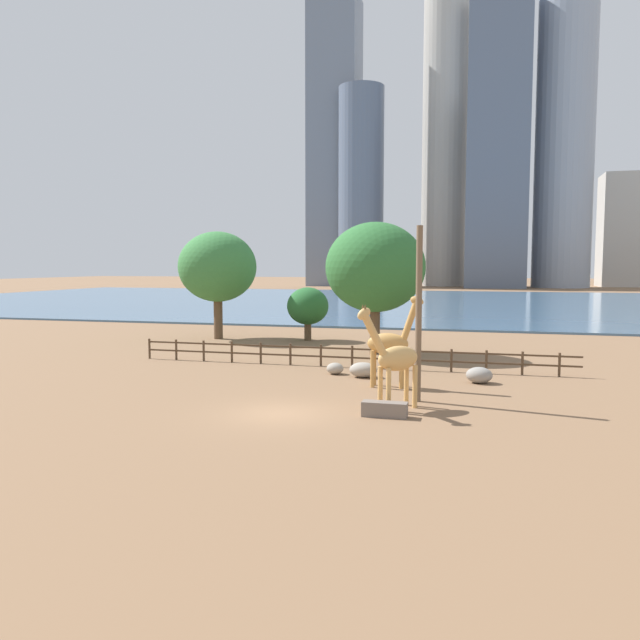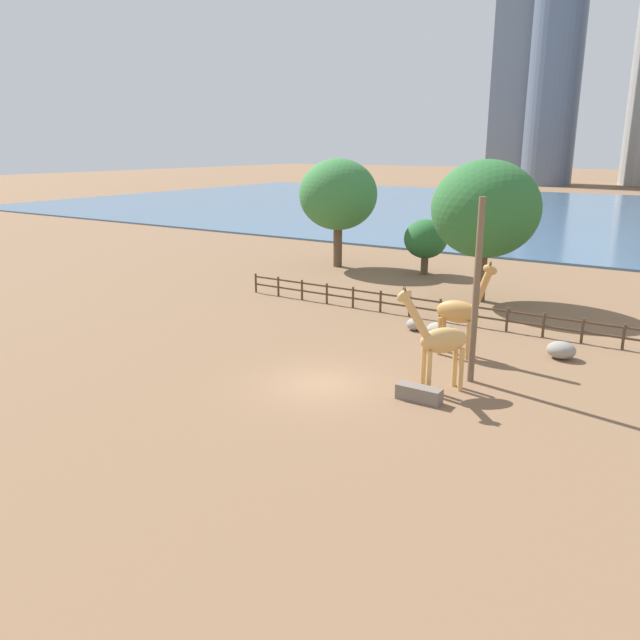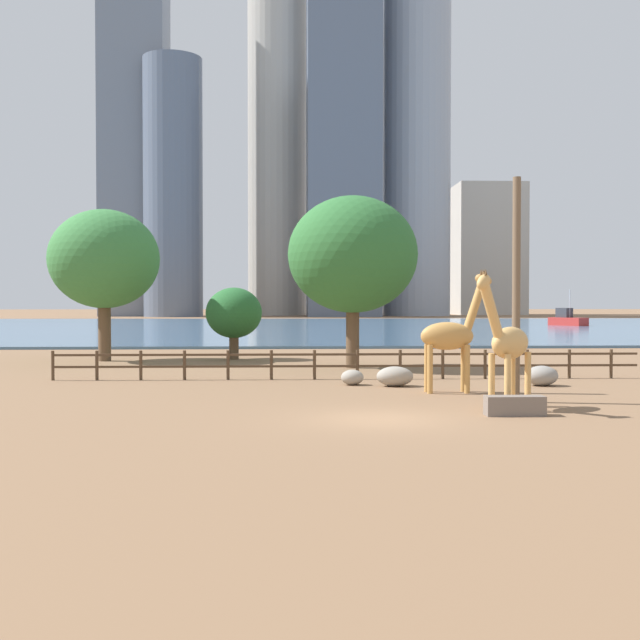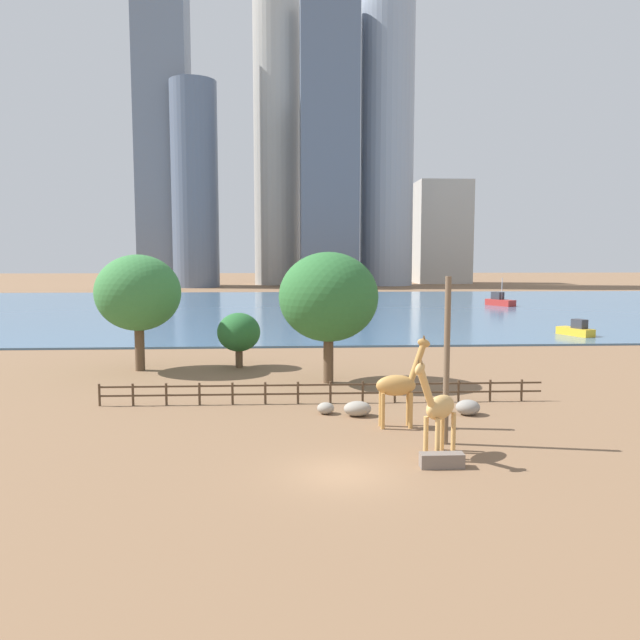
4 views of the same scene
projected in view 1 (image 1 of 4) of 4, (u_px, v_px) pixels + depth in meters
name	position (u px, v px, depth m)	size (l,w,h in m)	color
ground_plane	(438.00, 302.00, 102.23)	(400.00, 400.00, 0.00)	brown
harbor_water	(436.00, 302.00, 99.34)	(180.00, 86.00, 0.20)	#476B8C
giraffe_tall	(391.00, 343.00, 30.68)	(2.81, 0.87, 4.70)	#C18C47
giraffe_companion	(394.00, 359.00, 25.97)	(2.57, 2.69, 4.48)	tan
utility_pole	(419.00, 314.00, 27.30)	(0.28, 0.28, 7.74)	brown
boulder_near_fence	(363.00, 370.00, 33.50)	(1.50, 1.08, 0.81)	gray
boulder_by_pole	(479.00, 375.00, 31.87)	(1.33, 1.10, 0.83)	gray
boulder_small	(335.00, 368.00, 34.48)	(0.94, 0.85, 0.64)	gray
feeding_trough	(385.00, 409.00, 24.80)	(1.80, 0.60, 0.60)	#72665B
enclosure_fence	(341.00, 354.00, 36.87)	(26.12, 0.14, 1.30)	#4C3826
tree_left_large	(308.00, 306.00, 49.80)	(3.33, 3.33, 4.26)	brown
tree_center_broad	(217.00, 267.00, 50.60)	(6.33, 6.33, 8.74)	brown
tree_right_tall	(375.00, 268.00, 41.90)	(6.73, 6.73, 8.91)	brown
skyline_tower_needle	(361.00, 188.00, 171.94)	(12.48, 12.48, 54.45)	slate
skyline_block_central	(631.00, 231.00, 173.75)	(16.08, 13.40, 31.25)	#B7B2A8
skyline_tower_glass	(498.00, 141.00, 163.37)	(15.53, 15.28, 76.93)	slate
skyline_block_left	(565.00, 133.00, 164.73)	(15.06, 15.06, 81.85)	#939EAD
skyline_block_right	(335.00, 144.00, 180.02)	(14.06, 12.13, 81.66)	slate
skyline_tower_short	(446.00, 142.00, 178.65)	(13.42, 13.42, 82.50)	#ADA89E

